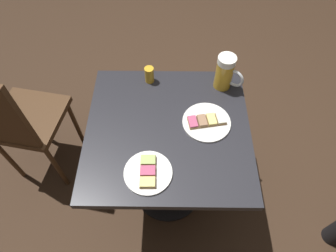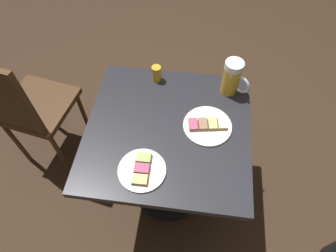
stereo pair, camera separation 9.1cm
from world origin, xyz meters
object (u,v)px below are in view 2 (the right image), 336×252
beer_glass_small (156,73)px  plate_far (142,170)px  beer_mug (232,78)px  plate_near (207,125)px  cafe_chair (27,107)px

beer_glass_small → plate_far: bearing=-88.0°
plate_far → beer_mug: (0.36, 0.50, 0.09)m
plate_near → beer_mug: beer_mug is taller
beer_mug → beer_glass_small: size_ratio=2.18×
plate_near → beer_glass_small: (-0.28, 0.27, 0.03)m
cafe_chair → plate_near: bearing=3.8°
plate_far → cafe_chair: 0.85m
plate_far → beer_mug: bearing=54.3°
plate_far → cafe_chair: size_ratio=0.21×
beer_mug → cafe_chair: 1.13m
plate_near → beer_glass_small: 0.39m
plate_far → beer_glass_small: size_ratio=2.36×
plate_far → cafe_chair: bearing=152.9°
plate_far → cafe_chair: (-0.74, 0.38, -0.16)m
plate_near → beer_glass_small: size_ratio=2.62×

